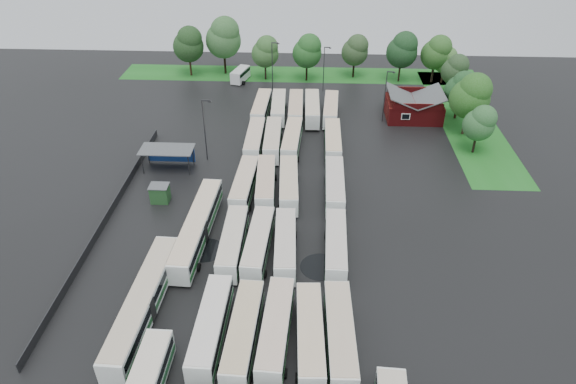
{
  "coord_description": "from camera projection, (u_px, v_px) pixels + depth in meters",
  "views": [
    {
      "loc": [
        4.86,
        -47.15,
        41.06
      ],
      "look_at": [
        2.0,
        12.0,
        2.5
      ],
      "focal_mm": 32.0,
      "sensor_mm": 36.0,
      "label": 1
    }
  ],
  "objects": [
    {
      "name": "ground",
      "position": [
        267.0,
        263.0,
        62.07
      ],
      "size": [
        160.0,
        160.0,
        0.0
      ],
      "primitive_type": "plane",
      "color": "black",
      "rests_on": "ground"
    },
    {
      "name": "brick_building",
      "position": [
        413.0,
        108.0,
        95.88
      ],
      "size": [
        10.07,
        8.6,
        5.39
      ],
      "color": "#600C0E",
      "rests_on": "ground"
    },
    {
      "name": "wash_shed",
      "position": [
        168.0,
        151.0,
        79.57
      ],
      "size": [
        8.2,
        4.2,
        3.58
      ],
      "color": "#2D2D30",
      "rests_on": "ground"
    },
    {
      "name": "utility_hut",
      "position": [
        160.0,
        193.0,
        72.55
      ],
      "size": [
        2.7,
        2.2,
        2.62
      ],
      "color": "#1F4B21",
      "rests_on": "ground"
    },
    {
      "name": "grass_strip_north",
      "position": [
        299.0,
        74.0,
        116.22
      ],
      "size": [
        80.0,
        10.0,
        0.01
      ],
      "primitive_type": "cube",
      "color": "#1B691D",
      "rests_on": "ground"
    },
    {
      "name": "grass_strip_east",
      "position": [
        465.0,
        119.0,
        96.51
      ],
      "size": [
        10.0,
        50.0,
        0.01
      ],
      "primitive_type": "cube",
      "color": "#1B691D",
      "rests_on": "ground"
    },
    {
      "name": "west_fence",
      "position": [
        108.0,
        215.0,
        69.33
      ],
      "size": [
        0.1,
        50.0,
        1.2
      ],
      "primitive_type": "cube",
      "color": "#2D2D30",
      "rests_on": "ground"
    },
    {
      "name": "bus_r1c0",
      "position": [
        211.0,
        327.0,
        51.13
      ],
      "size": [
        2.82,
        12.26,
        3.4
      ],
      "rotation": [
        0.0,
        0.0,
        -0.02
      ],
      "color": "white",
      "rests_on": "ground"
    },
    {
      "name": "bus_r1c1",
      "position": [
        243.0,
        333.0,
        50.48
      ],
      "size": [
        3.08,
        12.29,
        3.39
      ],
      "rotation": [
        0.0,
        0.0,
        -0.04
      ],
      "color": "white",
      "rests_on": "ground"
    },
    {
      "name": "bus_r1c2",
      "position": [
        276.0,
        330.0,
        50.79
      ],
      "size": [
        3.22,
        12.37,
        3.41
      ],
      "rotation": [
        0.0,
        0.0,
        -0.05
      ],
      "color": "white",
      "rests_on": "ground"
    },
    {
      "name": "bus_r1c3",
      "position": [
        310.0,
        336.0,
        50.24
      ],
      "size": [
        3.08,
        12.12,
        3.35
      ],
      "rotation": [
        0.0,
        0.0,
        0.04
      ],
      "color": "white",
      "rests_on": "ground"
    },
    {
      "name": "bus_r1c4",
      "position": [
        340.0,
        335.0,
        50.19
      ],
      "size": [
        3.0,
        12.46,
        3.45
      ],
      "rotation": [
        0.0,
        0.0,
        0.03
      ],
      "color": "white",
      "rests_on": "ground"
    },
    {
      "name": "bus_r2c0",
      "position": [
        233.0,
        242.0,
        62.45
      ],
      "size": [
        2.58,
        11.98,
        3.33
      ],
      "rotation": [
        0.0,
        0.0,
        0.0
      ],
      "color": "white",
      "rests_on": "ground"
    },
    {
      "name": "bus_r2c1",
      "position": [
        258.0,
        243.0,
        62.26
      ],
      "size": [
        3.14,
        12.13,
        3.35
      ],
      "rotation": [
        0.0,
        0.0,
        -0.05
      ],
      "color": "white",
      "rests_on": "ground"
    },
    {
      "name": "bus_r2c2",
      "position": [
        285.0,
        245.0,
        62.1
      ],
      "size": [
        2.95,
        11.87,
        3.28
      ],
      "rotation": [
        0.0,
        0.0,
        0.04
      ],
      "color": "white",
      "rests_on": "ground"
    },
    {
      "name": "bus_r2c4",
      "position": [
        336.0,
        246.0,
        61.92
      ],
      "size": [
        2.77,
        11.9,
        3.3
      ],
      "rotation": [
        0.0,
        0.0,
        -0.02
      ],
      "color": "white",
      "rests_on": "ground"
    },
    {
      "name": "bus_r3c0",
      "position": [
        245.0,
        184.0,
        73.57
      ],
      "size": [
        3.05,
        12.17,
        3.36
      ],
      "rotation": [
        0.0,
        0.0,
        -0.04
      ],
      "color": "white",
      "rests_on": "ground"
    },
    {
      "name": "bus_r3c1",
      "position": [
        266.0,
        184.0,
        73.7
      ],
      "size": [
        3.19,
        12.24,
        3.38
      ],
      "rotation": [
        0.0,
        0.0,
        0.05
      ],
      "color": "white",
      "rests_on": "ground"
    },
    {
      "name": "bus_r3c2",
      "position": [
        289.0,
        185.0,
        73.47
      ],
      "size": [
        3.18,
        12.31,
        3.4
      ],
      "rotation": [
        0.0,
        0.0,
        0.05
      ],
      "color": "white",
      "rests_on": "ground"
    },
    {
      "name": "bus_r3c4",
      "position": [
        335.0,
        186.0,
        73.12
      ],
      "size": [
        2.76,
        12.4,
        3.45
      ],
      "rotation": [
        0.0,
        0.0,
        -0.01
      ],
      "color": "white",
      "rests_on": "ground"
    },
    {
      "name": "bus_r4c0",
      "position": [
        255.0,
        140.0,
        85.12
      ],
      "size": [
        2.61,
        12.09,
        3.36
      ],
      "rotation": [
        0.0,
        0.0,
        0.0
      ],
      "color": "white",
      "rests_on": "ground"
    },
    {
      "name": "bus_r4c1",
      "position": [
        273.0,
        140.0,
        85.16
      ],
      "size": [
        2.82,
        12.22,
        3.39
      ],
      "rotation": [
        0.0,
        0.0,
        0.02
      ],
      "color": "white",
      "rests_on": "ground"
    },
    {
      "name": "bus_r4c2",
      "position": [
        292.0,
        140.0,
        85.01
      ],
      "size": [
        3.18,
        12.37,
        3.41
      ],
      "rotation": [
        0.0,
        0.0,
        -0.05
      ],
      "color": "white",
      "rests_on": "ground"
    },
    {
      "name": "bus_r4c4",
      "position": [
        333.0,
        141.0,
        84.68
      ],
      "size": [
        2.61,
        12.13,
        3.38
      ],
      "rotation": [
        0.0,
        0.0,
        -0.0
      ],
      "color": "white",
      "rests_on": "ground"
    },
    {
      "name": "bus_r5c0",
      "position": [
        262.0,
        108.0,
        96.12
      ],
      "size": [
        2.98,
        12.23,
        3.38
      ],
      "rotation": [
        0.0,
        0.0,
        -0.03
      ],
      "color": "white",
      "rests_on": "ground"
    },
    {
      "name": "bus_r5c1",
      "position": [
        279.0,
        107.0,
        96.34
      ],
      "size": [
        2.89,
        11.92,
        3.3
      ],
      "rotation": [
        0.0,
        0.0,
        0.03
      ],
      "color": "white",
      "rests_on": "ground"
    },
    {
      "name": "bus_r5c2",
      "position": [
        296.0,
        108.0,
        95.86
      ],
      "size": [
        2.77,
        12.2,
        3.39
      ],
      "rotation": [
        0.0,
        0.0,
        0.01
      ],
      "color": "white",
      "rests_on": "ground"
    },
    {
      "name": "bus_r5c3",
      "position": [
        312.0,
        109.0,
        95.74
      ],
      "size": [
        2.84,
        12.38,
        3.43
      ],
      "rotation": [
        0.0,
        0.0,
        0.02
      ],
      "color": "white",
      "rests_on": "ground"
    },
    {
      "name": "bus_r5c4",
      "position": [
        331.0,
        109.0,
        95.64
      ],
      "size": [
        3.14,
        12.05,
        3.32
      ],
      "rotation": [
        0.0,
        0.0,
        -0.05
      ],
      "color": "white",
      "rests_on": "ground"
    },
    {
      "name": "artic_bus_west_b",
      "position": [
        198.0,
        227.0,
        64.92
      ],
      "size": [
        3.42,
        18.69,
        3.45
      ],
      "rotation": [
        0.0,
        0.0,
        -0.04
      ],
      "color": "white",
      "rests_on": "ground"
    },
    {
      "name": "artic_bus_west_c",
      "position": [
        143.0,
        302.0,
        53.88
      ],
      "size": [
        3.33,
        18.79,
        3.47
      ],
      "rotation": [
        0.0,
        0.0,
        -0.04
      ],
      "color": "white",
      "rests_on": "ground"
    },
    {
      "name": "minibus",
      "position": [
        240.0,
        75.0,
        111.96
      ],
      "size": [
        3.79,
        6.56,
        2.7
      ],
      "rotation": [
        0.0,
        0.0,
        -0.26
      ],
      "color": "silver",
      "rests_on": "ground"
    },
    {
      "name": "tree_north_0",
      "position": [
        189.0,
        44.0,
        111.82
      ],
      "size": [
        6.71,
        6.71,
        11.12
      ],
      "color": "#3A2115",
      "rests_on": "ground"
    },
    {
      "name": "tree_north_1",
      "position": [
        224.0,
        37.0,
        112.18
      ],
      "size": [
        7.77,
        7.77,
        12.88
      ],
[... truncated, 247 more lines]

